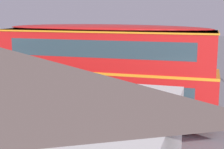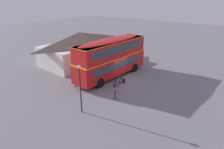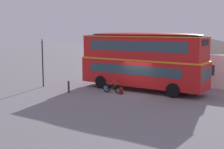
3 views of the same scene
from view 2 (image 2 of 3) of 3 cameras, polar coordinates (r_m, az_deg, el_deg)
ground_plane at (r=24.83m, az=2.76°, el=-1.17°), size 120.00×120.00×0.00m
double_decker_bus at (r=24.61m, az=-0.11°, el=5.18°), size 10.85×3.11×4.79m
touring_bicycle at (r=22.93m, az=1.66°, el=-2.12°), size 1.76×0.48×0.99m
backpack_on_ground at (r=23.61m, az=3.40°, el=-1.66°), size 0.34×0.36×0.56m
water_bottle_red_squeeze at (r=22.91m, az=2.08°, el=-2.84°), size 0.08×0.08×0.25m
pub_building at (r=30.74m, az=-8.97°, el=7.60°), size 11.83×7.51×4.55m
street_lamp at (r=16.94m, az=-8.98°, el=-2.60°), size 0.28×0.28×4.33m
kerb_bollard at (r=19.77m, az=0.86°, el=-5.73°), size 0.16×0.16×0.97m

